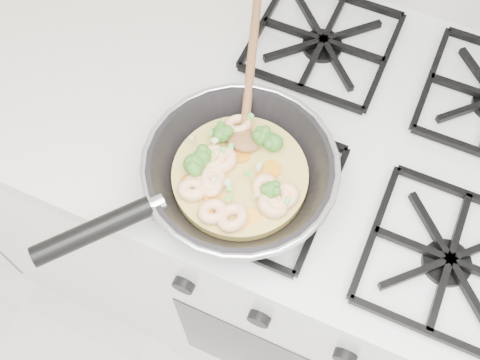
% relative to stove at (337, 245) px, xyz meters
% --- Properties ---
extents(stove, '(0.60, 0.60, 0.92)m').
position_rel_stove_xyz_m(stove, '(0.00, 0.00, 0.00)').
color(stove, silver).
rests_on(stove, ground).
extents(counter_left, '(1.00, 0.60, 0.90)m').
position_rel_stove_xyz_m(counter_left, '(-0.80, 0.00, -0.01)').
color(counter_left, white).
rests_on(counter_left, ground).
extents(skillet, '(0.35, 0.54, 0.10)m').
position_rel_stove_xyz_m(skillet, '(-0.17, -0.16, 0.50)').
color(skillet, black).
rests_on(skillet, stove).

